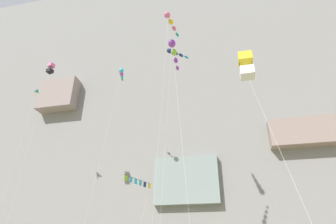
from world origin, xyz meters
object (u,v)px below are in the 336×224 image
(kite_banner_high_right, at_px, (138,185))
(kite_windsock_near_cliff, at_px, (174,52))
(kite_windsock_upper_right, at_px, (175,53))
(kite_windsock_high_center, at_px, (170,22))
(kite_box_low_left, at_px, (246,66))
(kite_windsock_low_right, at_px, (121,74))
(kite_box_upper_left, at_px, (50,69))
(kite_delta_mid_left, at_px, (31,103))

(kite_banner_high_right, bearing_deg, kite_windsock_near_cliff, -45.42)
(kite_windsock_near_cliff, xyz_separation_m, kite_windsock_upper_right, (-1.47, 8.38, 6.73))
(kite_windsock_upper_right, distance_m, kite_windsock_high_center, 5.48)
(kite_box_low_left, xyz_separation_m, kite_windsock_near_cliff, (-5.88, 4.51, 5.88))
(kite_banner_high_right, bearing_deg, kite_windsock_low_right, 124.11)
(kite_box_upper_left, distance_m, kite_delta_mid_left, 7.18)
(kite_windsock_near_cliff, height_order, kite_windsock_upper_right, kite_windsock_upper_right)
(kite_banner_high_right, xyz_separation_m, kite_delta_mid_left, (-24.14, 11.19, 17.88))
(kite_delta_mid_left, bearing_deg, kite_box_upper_left, -31.88)
(kite_windsock_low_right, relative_size, kite_windsock_upper_right, 1.13)
(kite_windsock_upper_right, distance_m, kite_delta_mid_left, 28.12)
(kite_box_low_left, bearing_deg, kite_delta_mid_left, 149.61)
(kite_banner_high_right, relative_size, kite_windsock_low_right, 0.30)
(kite_box_upper_left, height_order, kite_windsock_high_center, kite_windsock_high_center)
(kite_box_upper_left, xyz_separation_m, kite_windsock_low_right, (11.56, 3.31, -0.48))
(kite_windsock_low_right, height_order, kite_delta_mid_left, kite_windsock_low_right)
(kite_box_low_left, height_order, kite_banner_high_right, kite_box_low_left)
(kite_banner_high_right, relative_size, kite_delta_mid_left, 0.32)
(kite_box_low_left, height_order, kite_delta_mid_left, kite_delta_mid_left)
(kite_banner_high_right, bearing_deg, kite_delta_mid_left, 155.14)
(kite_windsock_high_center, bearing_deg, kite_delta_mid_left, 163.70)
(kite_windsock_near_cliff, xyz_separation_m, kite_box_upper_left, (-23.83, 12.74, 10.82))
(kite_box_low_left, distance_m, kite_windsock_high_center, 23.28)
(kite_delta_mid_left, bearing_deg, kite_windsock_upper_right, -15.13)
(kite_box_upper_left, bearing_deg, kite_box_low_left, -30.15)
(kite_banner_high_right, bearing_deg, kite_windsock_high_center, 53.63)
(kite_windsock_low_right, distance_m, kite_windsock_upper_right, 13.72)
(kite_box_low_left, relative_size, kite_windsock_upper_right, 0.55)
(kite_delta_mid_left, bearing_deg, kite_box_low_left, -30.39)
(kite_box_upper_left, distance_m, kite_windsock_upper_right, 23.14)
(kite_windsock_near_cliff, relative_size, kite_banner_high_right, 2.24)
(kite_box_low_left, distance_m, kite_windsock_low_right, 31.86)
(kite_windsock_upper_right, bearing_deg, kite_delta_mid_left, 164.87)
(kite_windsock_low_right, relative_size, kite_windsock_high_center, 0.94)
(kite_windsock_low_right, xyz_separation_m, kite_delta_mid_left, (-16.35, -0.33, -3.96))
(kite_box_upper_left, bearing_deg, kite_windsock_near_cliff, -28.14)
(kite_box_upper_left, bearing_deg, kite_delta_mid_left, 148.12)
(kite_windsock_high_center, bearing_deg, kite_windsock_near_cliff, -76.05)
(kite_banner_high_right, xyz_separation_m, kite_windsock_high_center, (2.50, 3.40, 23.67))
(kite_box_low_left, height_order, kite_windsock_near_cliff, kite_windsock_near_cliff)
(kite_box_upper_left, distance_m, kite_windsock_high_center, 22.42)
(kite_windsock_high_center, height_order, kite_delta_mid_left, kite_windsock_high_center)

